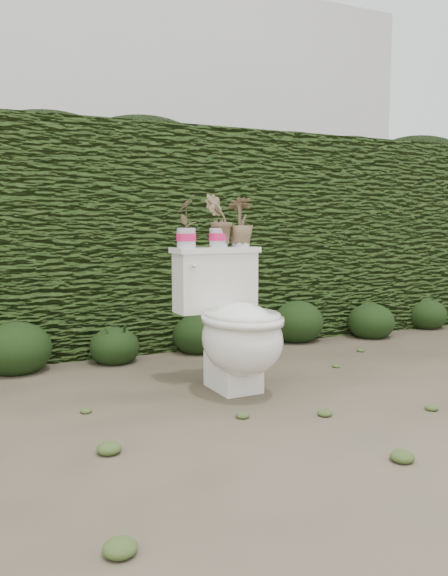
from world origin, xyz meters
name	(u,v)px	position (x,y,z in m)	size (l,w,h in m)	color
ground	(229,396)	(0.00, 0.00, 0.00)	(60.00, 60.00, 0.00)	#70634D
hedge	(143,238)	(0.00, 1.60, 0.80)	(8.00, 1.00, 1.60)	#35511B
house_wall	(99,152)	(0.60, 6.00, 2.00)	(8.00, 3.50, 4.00)	silver
toilet	(235,326)	(0.08, 0.09, 0.36)	(0.51, 0.70, 0.78)	white
potted_plant_left	(186,222)	(-0.12, 0.32, 0.92)	(0.15, 0.10, 0.28)	#2F7C26
potted_plant_center	(219,222)	(0.08, 0.33, 0.92)	(0.16, 0.13, 0.29)	#2F7C26
potted_plant_right	(241,223)	(0.23, 0.34, 0.91)	(0.15, 0.15, 0.27)	#2F7C26
liriope_clump_2	(16,344)	(-0.99, 0.99, 0.17)	(0.42, 0.42, 0.34)	#1F3612
liriope_clump_3	(114,343)	(-0.38, 0.99, 0.13)	(0.33, 0.33, 0.26)	#1F3612
liriope_clump_4	(199,331)	(0.24, 1.05, 0.15)	(0.38, 0.38, 0.30)	#1F3612
liriope_clump_5	(296,318)	(1.09, 1.11, 0.17)	(0.43, 0.43, 0.35)	#1F3612
liriope_clump_6	(371,318)	(1.72, 0.98, 0.15)	(0.38, 0.38, 0.30)	#1F3612
liriope_clump_7	(426,312)	(2.43, 1.11, 0.14)	(0.36, 0.36, 0.29)	#1F3612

